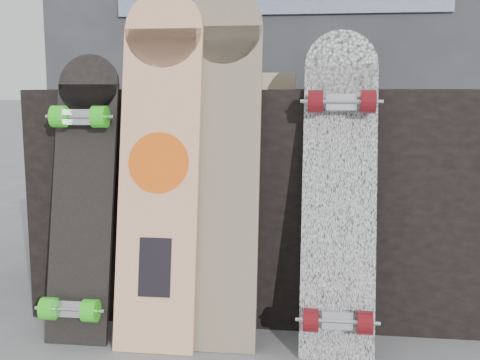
# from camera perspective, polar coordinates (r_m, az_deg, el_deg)

# --- Properties ---
(ground) EXTENTS (60.00, 60.00, 0.00)m
(ground) POSITION_cam_1_polar(r_m,az_deg,el_deg) (1.91, 0.94, -16.26)
(ground) COLOR slate
(ground) RESTS_ON ground
(vendor_table) EXTENTS (1.60, 0.60, 0.80)m
(vendor_table) POSITION_cam_1_polar(r_m,az_deg,el_deg) (2.27, 2.42, -1.59)
(vendor_table) COLOR black
(vendor_table) RESTS_ON ground
(booth) EXTENTS (2.40, 0.22, 2.20)m
(booth) POSITION_cam_1_polar(r_m,az_deg,el_deg) (3.09, 3.98, 14.28)
(booth) COLOR #303035
(booth) RESTS_ON ground
(merch_box_purple) EXTENTS (0.18, 0.12, 0.10)m
(merch_box_purple) POSITION_cam_1_polar(r_m,az_deg,el_deg) (2.42, -6.24, 9.75)
(merch_box_purple) COLOR #433874
(merch_box_purple) RESTS_ON vendor_table
(merch_box_small) EXTENTS (0.14, 0.14, 0.12)m
(merch_box_small) POSITION_cam_1_polar(r_m,az_deg,el_deg) (2.15, 8.71, 10.07)
(merch_box_small) COLOR #433874
(merch_box_small) RESTS_ON vendor_table
(merch_box_flat) EXTENTS (0.22, 0.10, 0.06)m
(merch_box_flat) POSITION_cam_1_polar(r_m,az_deg,el_deg) (2.24, 2.48, 9.34)
(merch_box_flat) COLOR #D1B78C
(merch_box_flat) RESTS_ON vendor_table
(longboard_geisha) EXTENTS (0.25, 0.25, 1.12)m
(longboard_geisha) POSITION_cam_1_polar(r_m,az_deg,el_deg) (1.90, -7.65, 2.10)
(longboard_geisha) COLOR beige
(longboard_geisha) RESTS_ON ground
(longboard_celtic) EXTENTS (0.24, 0.24, 1.12)m
(longboard_celtic) POSITION_cam_1_polar(r_m,az_deg,el_deg) (1.88, -1.80, 2.28)
(longboard_celtic) COLOR beige
(longboard_celtic) RESTS_ON ground
(longboard_cascadia) EXTENTS (0.22, 0.30, 0.99)m
(longboard_cascadia) POSITION_cam_1_polar(r_m,az_deg,el_deg) (1.85, 9.41, -0.74)
(longboard_cascadia) COLOR white
(longboard_cascadia) RESTS_ON ground
(skateboard_dark) EXTENTS (0.20, 0.29, 0.92)m
(skateboard_dark) POSITION_cam_1_polar(r_m,az_deg,el_deg) (2.00, -14.80, -1.24)
(skateboard_dark) COLOR black
(skateboard_dark) RESTS_ON ground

